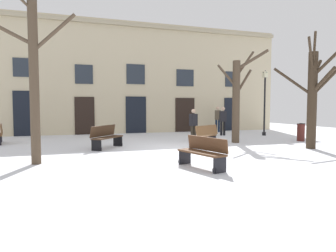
{
  "coord_description": "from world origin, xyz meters",
  "views": [
    {
      "loc": [
        -4.12,
        -11.14,
        1.69
      ],
      "look_at": [
        0.0,
        1.58,
        0.84
      ],
      "focal_mm": 31.76,
      "sensor_mm": 36.0,
      "label": 1
    }
  ],
  "objects_px": {
    "bench_facing_shops": "(106,137)",
    "person_near_bench": "(223,120)",
    "tree_center": "(32,62)",
    "litter_bin": "(301,132)",
    "tree_foreground": "(237,96)",
    "person_by_shop_door": "(218,118)",
    "tree_right_of_center": "(313,94)",
    "streetlamp": "(265,96)",
    "person_strolling": "(193,124)",
    "bench_by_litter_bin": "(204,136)",
    "bench_back_to_back_right": "(203,152)"
  },
  "relations": [
    {
      "from": "tree_center",
      "to": "bench_back_to_back_right",
      "type": "height_order",
      "value": "tree_center"
    },
    {
      "from": "bench_by_litter_bin",
      "to": "person_near_bench",
      "type": "height_order",
      "value": "person_near_bench"
    },
    {
      "from": "tree_center",
      "to": "person_strolling",
      "type": "bearing_deg",
      "value": 30.43
    },
    {
      "from": "tree_center",
      "to": "bench_facing_shops",
      "type": "distance_m",
      "value": 4.44
    },
    {
      "from": "streetlamp",
      "to": "bench_back_to_back_right",
      "type": "height_order",
      "value": "streetlamp"
    },
    {
      "from": "person_near_bench",
      "to": "tree_center",
      "type": "bearing_deg",
      "value": -137.91
    },
    {
      "from": "person_near_bench",
      "to": "bench_by_litter_bin",
      "type": "bearing_deg",
      "value": -117.73
    },
    {
      "from": "bench_by_litter_bin",
      "to": "person_by_shop_door",
      "type": "bearing_deg",
      "value": -154.45
    },
    {
      "from": "bench_by_litter_bin",
      "to": "person_near_bench",
      "type": "bearing_deg",
      "value": -159.61
    },
    {
      "from": "streetlamp",
      "to": "person_near_bench",
      "type": "xyz_separation_m",
      "value": [
        -2.34,
        0.78,
        -1.41
      ]
    },
    {
      "from": "bench_by_litter_bin",
      "to": "person_near_bench",
      "type": "xyz_separation_m",
      "value": [
        3.2,
        4.28,
        0.47
      ]
    },
    {
      "from": "tree_foreground",
      "to": "tree_right_of_center",
      "type": "height_order",
      "value": "tree_right_of_center"
    },
    {
      "from": "bench_back_to_back_right",
      "to": "bench_facing_shops",
      "type": "xyz_separation_m",
      "value": [
        -2.11,
        4.83,
        0.03
      ]
    },
    {
      "from": "bench_back_to_back_right",
      "to": "bench_by_litter_bin",
      "type": "relative_size",
      "value": 1.04
    },
    {
      "from": "litter_bin",
      "to": "bench_facing_shops",
      "type": "bearing_deg",
      "value": 177.87
    },
    {
      "from": "person_near_bench",
      "to": "tree_foreground",
      "type": "bearing_deg",
      "value": -99.02
    },
    {
      "from": "tree_foreground",
      "to": "person_near_bench",
      "type": "xyz_separation_m",
      "value": [
        1.12,
        3.42,
        -1.27
      ]
    },
    {
      "from": "tree_foreground",
      "to": "person_by_shop_door",
      "type": "bearing_deg",
      "value": 71.14
    },
    {
      "from": "bench_by_litter_bin",
      "to": "person_by_shop_door",
      "type": "height_order",
      "value": "person_by_shop_door"
    },
    {
      "from": "tree_foreground",
      "to": "person_near_bench",
      "type": "relative_size",
      "value": 2.59
    },
    {
      "from": "person_strolling",
      "to": "bench_back_to_back_right",
      "type": "bearing_deg",
      "value": 49.72
    },
    {
      "from": "tree_right_of_center",
      "to": "tree_center",
      "type": "distance_m",
      "value": 10.37
    },
    {
      "from": "litter_bin",
      "to": "bench_facing_shops",
      "type": "height_order",
      "value": "bench_facing_shops"
    },
    {
      "from": "bench_by_litter_bin",
      "to": "bench_facing_shops",
      "type": "bearing_deg",
      "value": -43.19
    },
    {
      "from": "litter_bin",
      "to": "person_near_bench",
      "type": "bearing_deg",
      "value": 119.97
    },
    {
      "from": "tree_right_of_center",
      "to": "bench_by_litter_bin",
      "type": "height_order",
      "value": "tree_right_of_center"
    },
    {
      "from": "tree_right_of_center",
      "to": "streetlamp",
      "type": "bearing_deg",
      "value": 73.07
    },
    {
      "from": "bench_facing_shops",
      "to": "person_near_bench",
      "type": "relative_size",
      "value": 0.94
    },
    {
      "from": "litter_bin",
      "to": "bench_back_to_back_right",
      "type": "height_order",
      "value": "litter_bin"
    },
    {
      "from": "litter_bin",
      "to": "person_by_shop_door",
      "type": "distance_m",
      "value": 6.32
    },
    {
      "from": "tree_right_of_center",
      "to": "streetlamp",
      "type": "distance_m",
      "value": 5.68
    },
    {
      "from": "streetlamp",
      "to": "tree_right_of_center",
      "type": "bearing_deg",
      "value": -106.93
    },
    {
      "from": "streetlamp",
      "to": "bench_back_to_back_right",
      "type": "xyz_separation_m",
      "value": [
        -7.49,
        -7.58,
        -1.92
      ]
    },
    {
      "from": "litter_bin",
      "to": "bench_by_litter_bin",
      "type": "relative_size",
      "value": 0.55
    },
    {
      "from": "person_strolling",
      "to": "bench_facing_shops",
      "type": "bearing_deg",
      "value": -3.94
    },
    {
      "from": "litter_bin",
      "to": "bench_back_to_back_right",
      "type": "distance_m",
      "value": 8.64
    },
    {
      "from": "person_near_bench",
      "to": "person_by_shop_door",
      "type": "xyz_separation_m",
      "value": [
        0.82,
        2.25,
        0.02
      ]
    },
    {
      "from": "tree_right_of_center",
      "to": "streetlamp",
      "type": "xyz_separation_m",
      "value": [
        1.65,
        5.44,
        0.16
      ]
    },
    {
      "from": "tree_right_of_center",
      "to": "person_by_shop_door",
      "type": "height_order",
      "value": "tree_right_of_center"
    },
    {
      "from": "litter_bin",
      "to": "person_by_shop_door",
      "type": "relative_size",
      "value": 0.51
    },
    {
      "from": "bench_back_to_back_right",
      "to": "person_strolling",
      "type": "xyz_separation_m",
      "value": [
        2.28,
        6.07,
        0.44
      ]
    },
    {
      "from": "streetlamp",
      "to": "person_near_bench",
      "type": "relative_size",
      "value": 2.26
    },
    {
      "from": "tree_foreground",
      "to": "bench_facing_shops",
      "type": "height_order",
      "value": "tree_foreground"
    },
    {
      "from": "tree_foreground",
      "to": "litter_bin",
      "type": "relative_size",
      "value": 4.98
    },
    {
      "from": "bench_back_to_back_right",
      "to": "person_strolling",
      "type": "distance_m",
      "value": 6.5
    },
    {
      "from": "person_strolling",
      "to": "tree_foreground",
      "type": "bearing_deg",
      "value": 127.49
    },
    {
      "from": "tree_right_of_center",
      "to": "person_by_shop_door",
      "type": "xyz_separation_m",
      "value": [
        0.13,
        8.47,
        -1.23
      ]
    },
    {
      "from": "tree_foreground",
      "to": "bench_back_to_back_right",
      "type": "distance_m",
      "value": 6.62
    },
    {
      "from": "tree_foreground",
      "to": "person_near_bench",
      "type": "height_order",
      "value": "tree_foreground"
    },
    {
      "from": "tree_center",
      "to": "bench_by_litter_bin",
      "type": "height_order",
      "value": "tree_center"
    }
  ]
}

